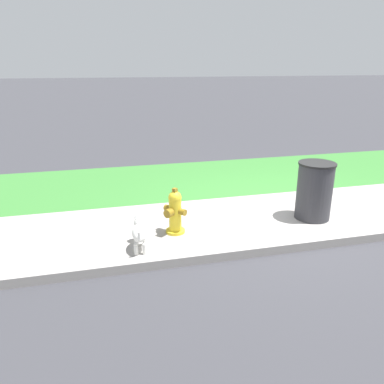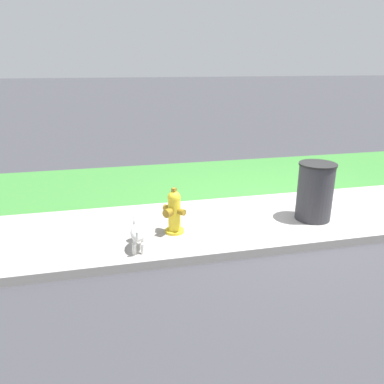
# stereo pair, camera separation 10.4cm
# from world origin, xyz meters

# --- Properties ---
(ground_plane) EXTENTS (120.00, 120.00, 0.00)m
(ground_plane) POSITION_xyz_m (0.00, 0.00, 0.00)
(ground_plane) COLOR #38383D
(sidewalk_pavement) EXTENTS (18.00, 2.00, 0.01)m
(sidewalk_pavement) POSITION_xyz_m (0.00, 0.00, 0.01)
(sidewalk_pavement) COLOR #9E9993
(sidewalk_pavement) RESTS_ON ground
(grass_verge) EXTENTS (18.00, 2.61, 0.01)m
(grass_verge) POSITION_xyz_m (0.00, 2.30, 0.00)
(grass_verge) COLOR #387A33
(grass_verge) RESTS_ON ground
(street_curb) EXTENTS (18.00, 0.16, 0.12)m
(street_curb) POSITION_xyz_m (0.00, -1.08, 0.06)
(street_curb) COLOR #9E9993
(street_curb) RESTS_ON ground
(fire_hydrant_near_corner) EXTENTS (0.33, 0.33, 0.67)m
(fire_hydrant_near_corner) POSITION_xyz_m (-1.83, -0.21, 0.32)
(fire_hydrant_near_corner) COLOR yellow
(fire_hydrant_near_corner) RESTS_ON ground
(small_white_dog) EXTENTS (0.24, 0.56, 0.42)m
(small_white_dog) POSITION_xyz_m (-2.36, -0.57, 0.25)
(small_white_dog) COLOR white
(small_white_dog) RESTS_ON ground
(trash_bin) EXTENTS (0.56, 0.56, 0.90)m
(trash_bin) POSITION_xyz_m (0.35, -0.20, 0.45)
(trash_bin) COLOR #333338
(trash_bin) RESTS_ON ground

